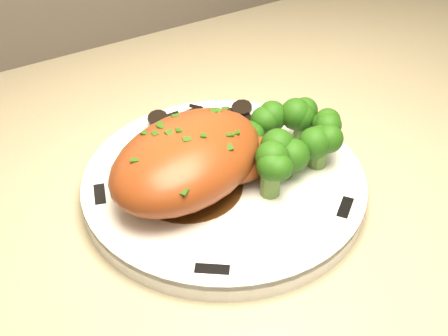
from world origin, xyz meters
TOP-DOWN VIEW (x-y plane):
  - plate at (0.30, 1.62)m, footprint 0.33×0.33m
  - rim_accent_0 at (0.41, 1.66)m, footprint 0.02×0.03m
  - rim_accent_1 at (0.30, 1.74)m, footprint 0.03×0.01m
  - rim_accent_2 at (0.18, 1.66)m, footprint 0.02×0.03m
  - rim_accent_3 at (0.23, 1.53)m, footprint 0.03×0.02m
  - rim_accent_4 at (0.36, 1.53)m, footprint 0.03×0.02m
  - gravy_pool at (0.26, 1.63)m, footprint 0.10×0.10m
  - chicken_breast at (0.27, 1.63)m, footprint 0.19×0.15m
  - mushroom_pile at (0.32, 1.70)m, footprint 0.10×0.07m
  - broccoli_florets at (0.36, 1.61)m, footprint 0.12×0.09m

SIDE VIEW (x-z plane):
  - plate at x=0.30m, z-range 0.97..0.99m
  - rim_accent_0 at x=0.41m, z-range 0.99..0.99m
  - rim_accent_1 at x=0.30m, z-range 0.99..0.99m
  - rim_accent_2 at x=0.18m, z-range 0.99..0.99m
  - rim_accent_3 at x=0.23m, z-range 0.99..0.99m
  - rim_accent_4 at x=0.36m, z-range 0.99..0.99m
  - gravy_pool at x=0.26m, z-range 0.99..0.99m
  - mushroom_pile at x=0.32m, z-range 0.98..1.01m
  - broccoli_florets at x=0.36m, z-range 0.99..1.04m
  - chicken_breast at x=0.27m, z-range 0.99..1.05m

